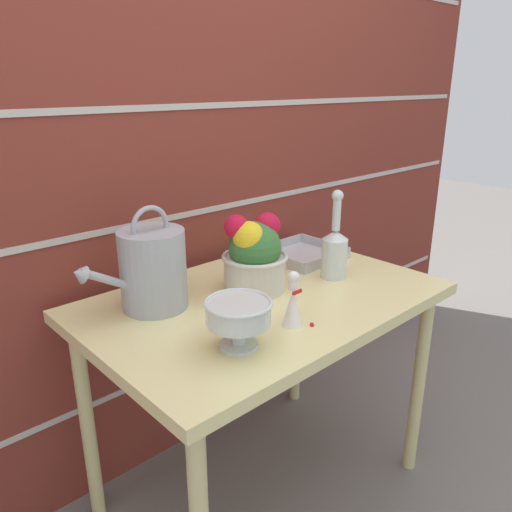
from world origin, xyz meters
TOP-DOWN VIEW (x-y plane):
  - ground_plane at (0.00, 0.00)m, footprint 12.00×12.00m
  - brick_wall at (0.00, 0.44)m, footprint 3.60×0.08m
  - patio_table at (0.00, 0.00)m, footprint 1.07×0.70m
  - watering_can at (-0.29, 0.16)m, footprint 0.33×0.19m
  - crystal_pedestal_bowl at (-0.26, -0.19)m, footprint 0.17×0.17m
  - flower_planter at (0.01, 0.06)m, footprint 0.21×0.21m
  - glass_decanter at (0.28, -0.04)m, footprint 0.08×0.08m
  - figurine_vase at (-0.07, -0.19)m, footprint 0.06×0.06m
  - wire_tray at (0.35, 0.16)m, footprint 0.26×0.25m
  - fallen_petal at (-0.04, -0.23)m, footprint 0.01×0.01m

SIDE VIEW (x-z plane):
  - ground_plane at x=0.00m, z-range 0.00..0.00m
  - patio_table at x=0.00m, z-range 0.29..1.03m
  - fallen_petal at x=-0.04m, z-range 0.74..0.75m
  - wire_tray at x=0.35m, z-range 0.73..0.77m
  - figurine_vase at x=-0.07m, z-range 0.73..0.88m
  - crystal_pedestal_bowl at x=-0.26m, z-range 0.77..0.89m
  - glass_decanter at x=0.28m, z-range 0.69..0.98m
  - flower_planter at x=0.01m, z-range 0.73..0.98m
  - watering_can at x=-0.29m, z-range 0.71..1.01m
  - brick_wall at x=0.00m, z-range 0.00..2.20m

